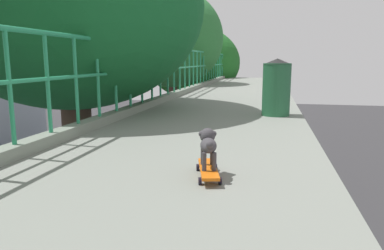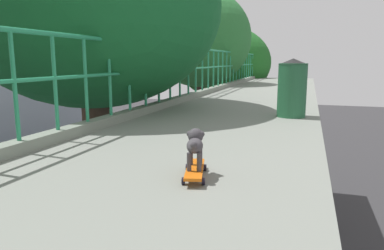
{
  "view_description": "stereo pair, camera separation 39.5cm",
  "coord_description": "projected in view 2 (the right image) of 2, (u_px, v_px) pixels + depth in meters",
  "views": [
    {
      "loc": [
        2.15,
        -0.87,
        7.0
      ],
      "look_at": [
        1.34,
        2.94,
        6.3
      ],
      "focal_mm": 33.89,
      "sensor_mm": 36.0,
      "label": 1
    },
    {
      "loc": [
        2.53,
        -0.77,
        7.0
      ],
      "look_at": [
        1.34,
        2.94,
        6.3
      ],
      "focal_mm": 33.89,
      "sensor_mm": 36.0,
      "label": 2
    }
  ],
  "objects": [
    {
      "name": "toy_skateboard",
      "position": [
        195.0,
        170.0,
        2.93
      ],
      "size": [
        0.27,
        0.57,
        0.08
      ],
      "color": "orange",
      "rests_on": "overpass_deck"
    },
    {
      "name": "roadside_tree_farthest",
      "position": [
        224.0,
        63.0,
        20.58
      ],
      "size": [
        5.27,
        5.27,
        8.91
      ],
      "color": "brown",
      "rests_on": "ground"
    },
    {
      "name": "city_bus",
      "position": [
        137.0,
        137.0,
        24.96
      ],
      "size": [
        2.57,
        11.05,
        3.12
      ],
      "color": "white",
      "rests_on": "ground"
    },
    {
      "name": "small_dog",
      "position": [
        195.0,
        144.0,
        2.92
      ],
      "size": [
        0.19,
        0.34,
        0.31
      ],
      "color": "#3F3B40",
      "rests_on": "toy_skateboard"
    },
    {
      "name": "roadside_tree_far",
      "position": [
        200.0,
        40.0,
        14.6
      ],
      "size": [
        4.14,
        4.14,
        9.8
      ],
      "color": "brown",
      "rests_on": "ground"
    },
    {
      "name": "litter_bin",
      "position": [
        292.0,
        87.0,
        6.0
      ],
      "size": [
        0.48,
        0.48,
        0.97
      ],
      "color": "#27623E",
      "rests_on": "overpass_deck"
    },
    {
      "name": "car_grey_sixth",
      "position": [
        1.0,
        224.0,
        14.08
      ],
      "size": [
        1.9,
        3.84,
        1.44
      ],
      "color": "slate",
      "rests_on": "ground"
    },
    {
      "name": "roadside_tree_mid",
      "position": [
        92.0,
        14.0,
        7.1
      ],
      "size": [
        5.1,
        5.1,
        9.94
      ],
      "color": "#4A372C",
      "rests_on": "ground"
    }
  ]
}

